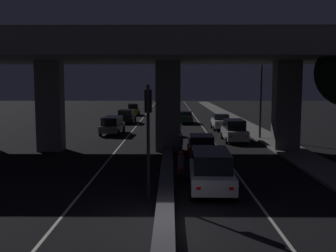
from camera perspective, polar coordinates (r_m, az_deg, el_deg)
name	(u,v)px	position (r m, az deg, el deg)	size (l,w,h in m)	color
ground_plane	(165,228)	(13.63, -0.49, -14.59)	(200.00, 200.00, 0.00)	black
lane_line_left_inner	(138,124)	(48.15, -4.33, 0.36)	(0.12, 126.00, 0.00)	beige
lane_line_right_inner	(200,124)	(48.12, 4.67, 0.35)	(0.12, 126.00, 0.00)	beige
median_divider	(169,122)	(47.97, 0.17, 0.60)	(0.67, 126.00, 0.41)	#4C4C51
sidewalk_right	(253,130)	(41.91, 12.19, -0.52)	(2.48, 126.00, 0.15)	slate
elevated_overpass	(164,54)	(28.32, -0.63, 10.39)	(34.48, 11.18, 8.95)	slate
traffic_light_left_of_median	(148,121)	(16.33, -2.89, 0.67)	(0.30, 0.49, 4.79)	black
street_lamp	(257,82)	(34.89, 12.78, 6.29)	(2.66, 0.32, 8.47)	#2D2D30
car_white_lead	(211,169)	(18.02, 6.24, -6.27)	(2.13, 4.67, 1.81)	silver
car_dark_red_second	(201,145)	(26.31, 4.88, -2.80)	(2.03, 4.84, 1.46)	#591414
car_silver_third	(234,130)	(33.47, 9.59, -0.64)	(1.87, 4.53, 1.85)	gray
car_white_fourth	(221,122)	(41.88, 7.69, 0.58)	(1.88, 4.18, 1.64)	silver
car_dark_green_fifth	(185,117)	(48.32, 2.42, 1.31)	(2.17, 4.01, 1.46)	black
car_grey_lead_oncoming	(112,125)	(38.05, -8.08, 0.18)	(2.01, 4.84, 1.71)	#515459
car_black_second_oncoming	(126,116)	(48.80, -6.06, 1.44)	(2.16, 4.58, 1.67)	black
car_taxi_yellow_third_oncoming	(133,109)	(61.06, -5.03, 2.43)	(1.90, 4.24, 1.76)	gold
motorcycle_red_filtering_near	(181,167)	(20.01, 1.87, -5.97)	(0.33, 1.92, 1.49)	black
motorcycle_blue_filtering_mid	(181,145)	(26.99, 1.86, -2.84)	(0.34, 1.80, 1.45)	black
motorcycle_white_filtering_far	(180,130)	(35.91, 1.78, -0.62)	(0.34, 1.90, 1.43)	black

